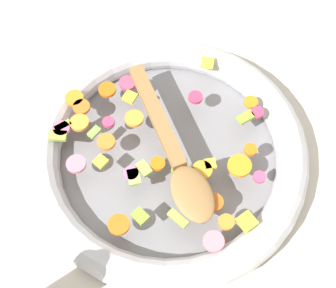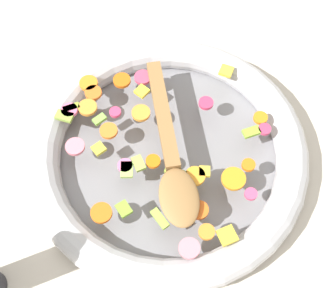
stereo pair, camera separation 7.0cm
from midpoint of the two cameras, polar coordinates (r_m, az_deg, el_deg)
name	(u,v)px [view 2 (the right image)]	position (r m, az deg, el deg)	size (l,w,h in m)	color
ground_plane	(168,159)	(0.75, 2.68, -2.07)	(4.00, 4.00, 0.00)	beige
skillet	(168,153)	(0.73, 2.75, -1.31)	(0.43, 0.43, 0.05)	slate
chopped_vegetables	(152,145)	(0.70, 0.93, -0.43)	(0.33, 0.33, 0.01)	orange
wooden_spoon	(171,157)	(0.68, 3.37, -1.89)	(0.27, 0.14, 0.01)	olive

